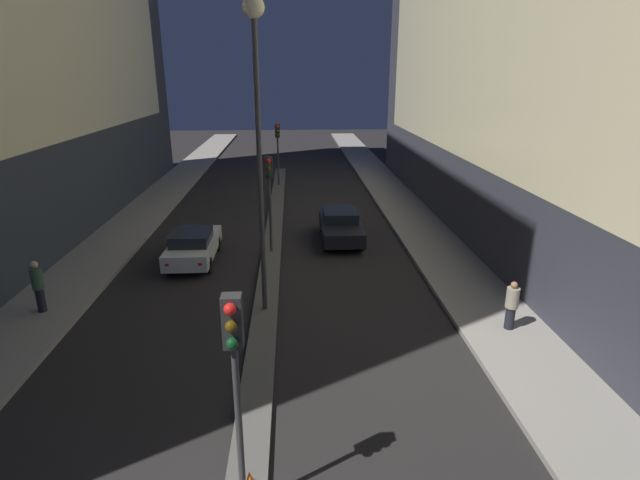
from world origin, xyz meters
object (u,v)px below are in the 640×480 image
car_right_lane (341,225)px  pedestrian_on_left_sidewalk (38,285)px  car_left_lane (193,246)px  pedestrian_on_right_sidewalk (512,304)px  traffic_light_mid (269,183)px  street_lamp (257,94)px  traffic_light_near (234,357)px  traffic_light_far (278,140)px

car_right_lane → pedestrian_on_left_sidewalk: pedestrian_on_left_sidewalk is taller
car_left_lane → pedestrian_on_right_sidewalk: pedestrian_on_right_sidewalk is taller
traffic_light_mid → car_left_lane: size_ratio=0.99×
car_right_lane → pedestrian_on_right_sidewalk: size_ratio=2.85×
car_right_lane → street_lamp: bearing=-113.5°
traffic_light_near → street_lamp: size_ratio=0.44×
pedestrian_on_left_sidewalk → pedestrian_on_right_sidewalk: size_ratio=1.14×
traffic_light_mid → street_lamp: bearing=-90.0°
traffic_light_near → pedestrian_on_left_sidewalk: (-7.27, 8.10, -2.12)m
car_left_lane → pedestrian_on_left_sidewalk: (-4.06, -4.67, 0.35)m
street_lamp → pedestrian_on_right_sidewalk: 9.79m
traffic_light_far → pedestrian_on_right_sidewalk: bearing=-70.4°
traffic_light_mid → pedestrian_on_left_sidewalk: bearing=-143.3°
traffic_light_mid → car_right_lane: traffic_light_mid is taller
car_right_lane → traffic_light_far: bearing=105.1°
traffic_light_mid → street_lamp: street_lamp is taller
traffic_light_near → car_right_lane: bearing=78.2°
traffic_light_far → car_left_lane: (-3.21, -14.45, -2.47)m
car_left_lane → traffic_light_near: bearing=-75.9°
car_left_lane → street_lamp: bearing=-56.5°
traffic_light_mid → pedestrian_on_right_sidewalk: (7.51, -7.39, -2.24)m
car_right_lane → pedestrian_on_right_sidewalk: 10.13m
pedestrian_on_left_sidewalk → traffic_light_mid: bearing=36.7°
street_lamp → pedestrian_on_right_sidewalk: bearing=-13.4°
pedestrian_on_left_sidewalk → pedestrian_on_right_sidewalk: 14.91m
car_right_lane → pedestrian_on_right_sidewalk: bearing=-64.9°
traffic_light_near → car_left_lane: size_ratio=0.99×
street_lamp → pedestrian_on_right_sidewalk: (7.51, -1.79, -6.02)m
traffic_light_near → traffic_light_far: size_ratio=1.00×
traffic_light_far → pedestrian_on_left_sidewalk: size_ratio=2.37×
traffic_light_near → pedestrian_on_right_sidewalk: bearing=39.3°
traffic_light_far → street_lamp: (0.00, -19.30, 3.78)m
traffic_light_mid → street_lamp: 6.75m
car_right_lane → pedestrian_on_left_sidewalk: size_ratio=2.51×
street_lamp → pedestrian_on_right_sidewalk: street_lamp is taller
car_left_lane → pedestrian_on_right_sidewalk: bearing=-31.8°
traffic_light_near → car_right_lane: traffic_light_near is taller
traffic_light_near → pedestrian_on_right_sidewalk: size_ratio=2.70×
pedestrian_on_right_sidewalk → traffic_light_far: bearing=109.6°
street_lamp → pedestrian_on_left_sidewalk: bearing=178.6°
pedestrian_on_left_sidewalk → traffic_light_near: bearing=-48.1°
street_lamp → car_left_lane: (-3.21, 4.85, -6.25)m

